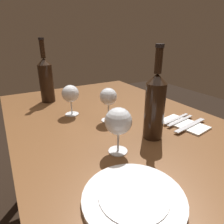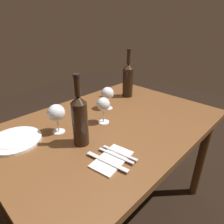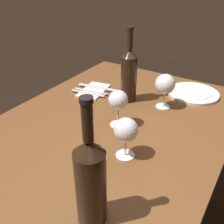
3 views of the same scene
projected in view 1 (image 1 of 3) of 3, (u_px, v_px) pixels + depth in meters
dining_table at (111, 134)px, 0.99m from camera, size 1.30×0.90×0.74m
wine_glass_left at (108, 97)px, 0.88m from camera, size 0.08×0.08×0.16m
wine_glass_right at (118, 122)px, 0.64m from camera, size 0.09×0.09×0.16m
wine_glass_centre at (70, 94)px, 0.95m from camera, size 0.08×0.08×0.15m
wine_bottle at (46, 79)px, 1.13m from camera, size 0.08×0.08×0.36m
wine_bottle_second at (155, 105)px, 0.73m from camera, size 0.07×0.07×0.35m
dinner_plate at (134, 198)px, 0.48m from camera, size 0.25×0.25×0.02m
folded_napkin at (185, 124)px, 0.87m from camera, size 0.21×0.14×0.01m
fork_inner at (180, 121)px, 0.89m from camera, size 0.04×0.18×0.00m
fork_outer at (176, 119)px, 0.91m from camera, size 0.04×0.18×0.00m
table_knife at (190, 125)px, 0.85m from camera, size 0.05×0.21×0.00m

